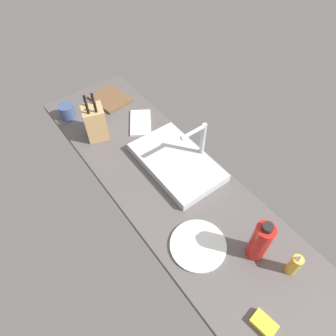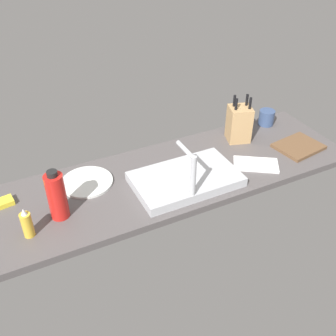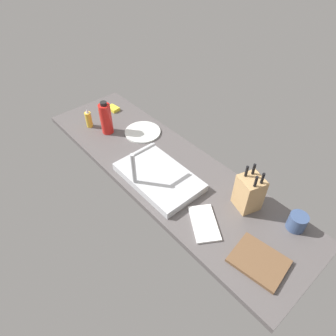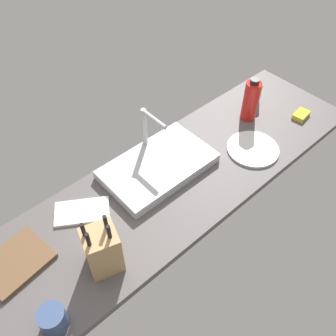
{
  "view_description": "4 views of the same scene",
  "coord_description": "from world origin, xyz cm",
  "px_view_note": "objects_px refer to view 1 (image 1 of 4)",
  "views": [
    {
      "loc": [
        73.44,
        -54.86,
        124.1
      ],
      "look_at": [
        -0.16,
        0.17,
        12.55
      ],
      "focal_mm": 31.73,
      "sensor_mm": 36.0,
      "label": 1
    },
    {
      "loc": [
        67.24,
        138.04,
        117.07
      ],
      "look_at": [
        -0.01,
        1.32,
        8.62
      ],
      "focal_mm": 41.92,
      "sensor_mm": 36.0,
      "label": 2
    },
    {
      "loc": [
        -98.03,
        83.74,
        125.05
      ],
      "look_at": [
        -5.91,
        3.0,
        9.13
      ],
      "focal_mm": 31.46,
      "sensor_mm": 36.0,
      "label": 3
    },
    {
      "loc": [
        -75.92,
        -76.2,
        127.01
      ],
      "look_at": [
        -5.15,
        2.85,
        9.87
      ],
      "focal_mm": 39.1,
      "sensor_mm": 36.0,
      "label": 4
    }
  ],
  "objects_px": {
    "knife_block": "(95,122)",
    "dish_sponge": "(264,324)",
    "cutting_board": "(110,99)",
    "coffee_mug": "(67,112)",
    "soap_bottle": "(294,264)",
    "dish_towel": "(141,123)",
    "dinner_plate": "(198,245)",
    "faucet": "(200,140)",
    "sink_basin": "(176,162)",
    "water_bottle": "(260,241)"
  },
  "relations": [
    {
      "from": "knife_block",
      "to": "dish_sponge",
      "type": "bearing_deg",
      "value": 18.05
    },
    {
      "from": "cutting_board",
      "to": "coffee_mug",
      "type": "bearing_deg",
      "value": -90.88
    },
    {
      "from": "cutting_board",
      "to": "dish_sponge",
      "type": "bearing_deg",
      "value": -8.06
    },
    {
      "from": "knife_block",
      "to": "cutting_board",
      "type": "distance_m",
      "value": 0.34
    },
    {
      "from": "soap_bottle",
      "to": "coffee_mug",
      "type": "distance_m",
      "value": 1.46
    },
    {
      "from": "dish_towel",
      "to": "cutting_board",
      "type": "bearing_deg",
      "value": -173.88
    },
    {
      "from": "soap_bottle",
      "to": "dinner_plate",
      "type": "distance_m",
      "value": 0.39
    },
    {
      "from": "faucet",
      "to": "sink_basin",
      "type": "bearing_deg",
      "value": -109.58
    },
    {
      "from": "soap_bottle",
      "to": "dish_sponge",
      "type": "relative_size",
      "value": 1.55
    },
    {
      "from": "faucet",
      "to": "dinner_plate",
      "type": "xyz_separation_m",
      "value": [
        0.38,
        -0.32,
        -0.14
      ]
    },
    {
      "from": "soap_bottle",
      "to": "sink_basin",
      "type": "bearing_deg",
      "value": -177.94
    },
    {
      "from": "faucet",
      "to": "dish_towel",
      "type": "relative_size",
      "value": 1.1
    },
    {
      "from": "knife_block",
      "to": "dish_sponge",
      "type": "xyz_separation_m",
      "value": [
        1.25,
        0.01,
        -0.09
      ]
    },
    {
      "from": "soap_bottle",
      "to": "dish_towel",
      "type": "xyz_separation_m",
      "value": [
        -1.11,
        0.0,
        -0.05
      ]
    },
    {
      "from": "sink_basin",
      "to": "dish_sponge",
      "type": "xyz_separation_m",
      "value": [
        0.8,
        -0.22,
        -0.01
      ]
    },
    {
      "from": "coffee_mug",
      "to": "dish_towel",
      "type": "bearing_deg",
      "value": 46.15
    },
    {
      "from": "faucet",
      "to": "water_bottle",
      "type": "relative_size",
      "value": 1.04
    },
    {
      "from": "sink_basin",
      "to": "coffee_mug",
      "type": "height_order",
      "value": "coffee_mug"
    },
    {
      "from": "knife_block",
      "to": "soap_bottle",
      "type": "bearing_deg",
      "value": 29.71
    },
    {
      "from": "dish_towel",
      "to": "coffee_mug",
      "type": "relative_size",
      "value": 2.47
    },
    {
      "from": "sink_basin",
      "to": "dish_towel",
      "type": "bearing_deg",
      "value": 175.85
    },
    {
      "from": "sink_basin",
      "to": "soap_bottle",
      "type": "distance_m",
      "value": 0.73
    },
    {
      "from": "dish_towel",
      "to": "faucet",
      "type": "bearing_deg",
      "value": 11.6
    },
    {
      "from": "sink_basin",
      "to": "faucet",
      "type": "relative_size",
      "value": 2.03
    },
    {
      "from": "cutting_board",
      "to": "coffee_mug",
      "type": "relative_size",
      "value": 2.62
    },
    {
      "from": "sink_basin",
      "to": "cutting_board",
      "type": "height_order",
      "value": "sink_basin"
    },
    {
      "from": "sink_basin",
      "to": "soap_bottle",
      "type": "height_order",
      "value": "soap_bottle"
    },
    {
      "from": "sink_basin",
      "to": "water_bottle",
      "type": "bearing_deg",
      "value": -3.34
    },
    {
      "from": "dinner_plate",
      "to": "faucet",
      "type": "bearing_deg",
      "value": 139.52
    },
    {
      "from": "soap_bottle",
      "to": "water_bottle",
      "type": "distance_m",
      "value": 0.16
    },
    {
      "from": "water_bottle",
      "to": "coffee_mug",
      "type": "distance_m",
      "value": 1.31
    },
    {
      "from": "coffee_mug",
      "to": "dish_sponge",
      "type": "relative_size",
      "value": 1.0
    },
    {
      "from": "water_bottle",
      "to": "dish_towel",
      "type": "height_order",
      "value": "water_bottle"
    },
    {
      "from": "soap_bottle",
      "to": "cutting_board",
      "type": "bearing_deg",
      "value": -178.75
    },
    {
      "from": "cutting_board",
      "to": "dinner_plate",
      "type": "relative_size",
      "value": 0.96
    },
    {
      "from": "knife_block",
      "to": "coffee_mug",
      "type": "height_order",
      "value": "knife_block"
    },
    {
      "from": "water_bottle",
      "to": "coffee_mug",
      "type": "bearing_deg",
      "value": -168.53
    },
    {
      "from": "knife_block",
      "to": "dish_towel",
      "type": "relative_size",
      "value": 1.17
    },
    {
      "from": "faucet",
      "to": "dish_towel",
      "type": "distance_m",
      "value": 0.46
    },
    {
      "from": "dinner_plate",
      "to": "dish_towel",
      "type": "height_order",
      "value": "same"
    },
    {
      "from": "sink_basin",
      "to": "faucet",
      "type": "distance_m",
      "value": 0.18
    },
    {
      "from": "knife_block",
      "to": "dish_towel",
      "type": "height_order",
      "value": "knife_block"
    },
    {
      "from": "knife_block",
      "to": "dish_sponge",
      "type": "distance_m",
      "value": 1.25
    },
    {
      "from": "soap_bottle",
      "to": "dinner_plate",
      "type": "xyz_separation_m",
      "value": [
        -0.31,
        -0.23,
        -0.05
      ]
    },
    {
      "from": "faucet",
      "to": "dish_sponge",
      "type": "relative_size",
      "value": 2.7
    },
    {
      "from": "cutting_board",
      "to": "soap_bottle",
      "type": "distance_m",
      "value": 1.42
    },
    {
      "from": "sink_basin",
      "to": "dinner_plate",
      "type": "distance_m",
      "value": 0.47
    },
    {
      "from": "dinner_plate",
      "to": "water_bottle",
      "type": "bearing_deg",
      "value": 45.95
    },
    {
      "from": "dish_sponge",
      "to": "dish_towel",
      "type": "bearing_deg",
      "value": 168.37
    },
    {
      "from": "knife_block",
      "to": "cutting_board",
      "type": "height_order",
      "value": "knife_block"
    }
  ]
}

